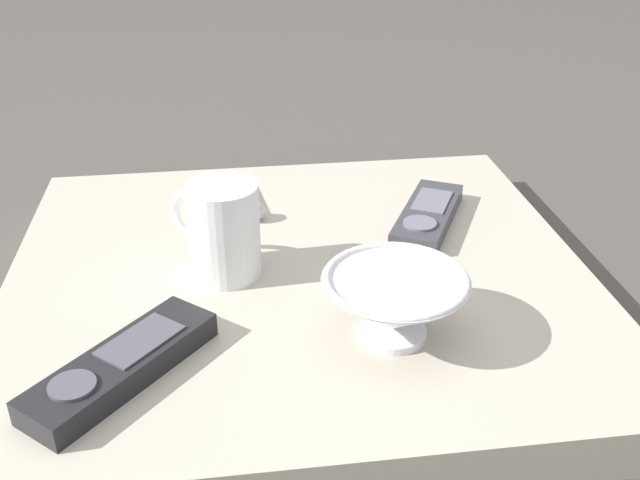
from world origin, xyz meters
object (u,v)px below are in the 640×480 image
teaspoon (253,207)px  tv_remote_near (428,215)px  coffee_mug (222,229)px  tv_remote_far (122,365)px  cereal_bowl (394,302)px

teaspoon → tv_remote_near: 0.21m
coffee_mug → tv_remote_far: bearing=61.4°
coffee_mug → tv_remote_far: 0.19m
cereal_bowl → tv_remote_near: size_ratio=0.79×
tv_remote_near → tv_remote_far: 0.42m
coffee_mug → tv_remote_near: coffee_mug is taller
tv_remote_near → tv_remote_far: (0.34, 0.25, 0.00)m
cereal_bowl → teaspoon: bearing=-66.5°
cereal_bowl → tv_remote_far: 0.25m
teaspoon → tv_remote_near: bearing=167.6°
coffee_mug → tv_remote_near: 0.26m
teaspoon → tv_remote_far: same height
coffee_mug → cereal_bowl: bearing=137.6°
teaspoon → tv_remote_far: size_ratio=0.68×
teaspoon → tv_remote_near: teaspoon is taller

